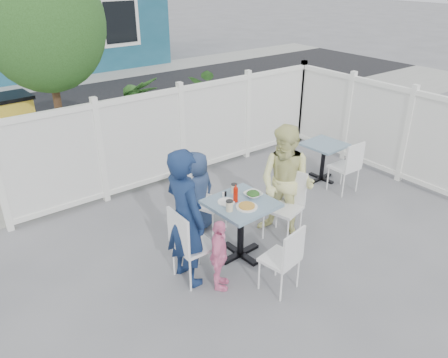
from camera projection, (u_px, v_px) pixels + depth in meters
ground at (271, 238)px, 6.00m from camera, size 80.00×80.00×0.00m
near_sidewalk at (142, 153)px, 8.71m from camera, size 24.00×2.60×0.01m
street at (75, 109)px, 11.35m from camera, size 24.00×5.00×0.01m
far_sidewalk at (39, 85)px, 13.57m from camera, size 24.00×1.60×0.01m
fence_back at (182, 134)px, 7.42m from camera, size 5.86×0.08×1.60m
fence_right at (375, 128)px, 7.71m from camera, size 0.08×3.66×1.60m
tree at (44, 25)px, 6.34m from camera, size 1.80×1.62×3.59m
utility_cabinet at (12, 141)px, 7.32m from camera, size 0.80×0.60×1.43m
potted_shrub_a at (139, 125)px, 7.66m from camera, size 1.24×1.24×1.69m
potted_shrub_b at (226, 113)px, 8.63m from camera, size 1.58×1.45×1.48m
main_table at (241, 215)px, 5.39m from camera, size 0.78×0.78×0.79m
spare_table at (324, 152)px, 7.42m from camera, size 0.67×0.67×0.67m
chair_left at (188, 241)px, 4.98m from camera, size 0.42×0.44×0.95m
chair_right at (287, 200)px, 5.84m from camera, size 0.52×0.53×0.96m
chair_back at (204, 196)px, 5.99m from camera, size 0.53×0.52×0.90m
chair_near at (285, 256)px, 4.83m from camera, size 0.44×0.43×0.84m
chair_spare at (348, 164)px, 6.99m from camera, size 0.41×0.40×0.88m
man at (185, 218)px, 4.89m from camera, size 0.42×0.62×1.67m
woman at (286, 184)px, 5.75m from camera, size 0.85×0.94×1.59m
boy at (197, 192)px, 6.01m from camera, size 0.59×0.41×1.15m
toddler at (219, 256)px, 4.91m from camera, size 0.52×0.53×0.89m
plate_main at (247, 207)px, 5.19m from camera, size 0.26×0.26×0.02m
plate_side at (226, 202)px, 5.30m from camera, size 0.21×0.21×0.01m
salad_bowl at (253, 195)px, 5.43m from camera, size 0.22×0.22×0.05m
coffee_cup_a at (229, 206)px, 5.10m from camera, size 0.08×0.08×0.12m
coffee_cup_b at (234, 189)px, 5.51m from camera, size 0.07×0.07×0.11m
ketchup_bottle at (236, 195)px, 5.29m from camera, size 0.06×0.06×0.19m
salt_shaker at (223, 195)px, 5.41m from camera, size 0.03×0.03×0.07m
pepper_shaker at (226, 194)px, 5.43m from camera, size 0.03×0.03×0.07m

